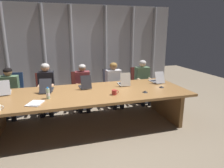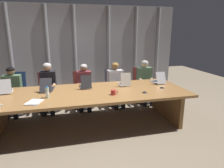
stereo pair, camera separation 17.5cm
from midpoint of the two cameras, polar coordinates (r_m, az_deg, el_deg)
The scene contains 23 objects.
ground_plane at distance 4.36m, azimuth -7.24°, elevation -11.71°, with size 12.57×12.57×0.00m, color #7F705B.
conference_table at distance 4.13m, azimuth -7.50°, elevation -4.19°, with size 4.01×1.47×0.74m.
curtain_backdrop at distance 6.35m, azimuth -11.41°, elevation 9.18°, with size 6.29×0.17×2.70m.
laptop_left_end at distance 4.51m, azimuth -29.14°, elevation -1.73°, with size 0.28×0.43×0.29m.
laptop_left_mid at distance 4.35m, azimuth -19.06°, elevation -1.21°, with size 0.29×0.49×0.28m.
laptop_center at distance 4.38m, azimuth -8.78°, elevation -0.39°, with size 0.24×0.39×0.30m.
laptop_right_mid at distance 4.57m, azimuth 2.29°, elevation 0.43°, with size 0.26×0.40×0.31m.
laptop_right_end at distance 4.92m, azimuth 11.54°, elevation 1.11°, with size 0.22×0.42×0.28m.
office_chair_left_end at distance 5.40m, azimuth -26.87°, elevation -3.85°, with size 0.60×0.60×0.97m.
office_chair_left_mid at distance 5.31m, azimuth -18.79°, elevation -3.43°, with size 0.60×0.61×0.94m.
office_chair_center at distance 5.34m, azimuth -9.54°, elevation -2.80°, with size 0.60×0.60×0.92m.
office_chair_right_mid at distance 5.50m, azimuth -0.70°, elevation -2.00°, with size 0.60×0.60×0.94m.
office_chair_right_end at distance 5.77m, azimuth 7.16°, elevation -1.29°, with size 0.60×0.60×0.95m.
person_left_end at distance 5.19m, azimuth -28.01°, elevation -1.41°, with size 0.43×0.56×1.14m.
person_left_mid at distance 5.07m, azimuth -19.09°, elevation -0.37°, with size 0.41×0.57×1.20m.
person_center at distance 5.11m, azimuth -9.21°, elevation -0.16°, with size 0.41×0.57×1.14m.
person_right_mid at distance 5.28m, azimuth -0.22°, elevation 0.68°, with size 0.42×0.56×1.15m.
person_right_end at distance 5.56m, azimuth 7.95°, elevation 1.36°, with size 0.40×0.56×1.17m.
water_bottle_primary at distance 3.84m, azimuth -18.94°, elevation -2.58°, with size 0.07×0.07×0.22m.
coffee_mug_far at distance 3.87m, azimuth -0.63°, elevation -2.37°, with size 0.14×0.10×0.10m.
conference_mic_left_side at distance 4.49m, azimuth 12.76°, elevation -0.77°, with size 0.11×0.11×0.04m, color black.
conference_mic_middle at distance 4.07m, azimuth 8.14°, elevation -2.14°, with size 0.11×0.11×0.04m, color black.
spiral_notepad at distance 3.67m, azimuth -22.24°, elevation -5.13°, with size 0.32×0.37×0.03m.
Camera 1 is at (-0.68, -3.84, 1.93)m, focal length 32.29 mm.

